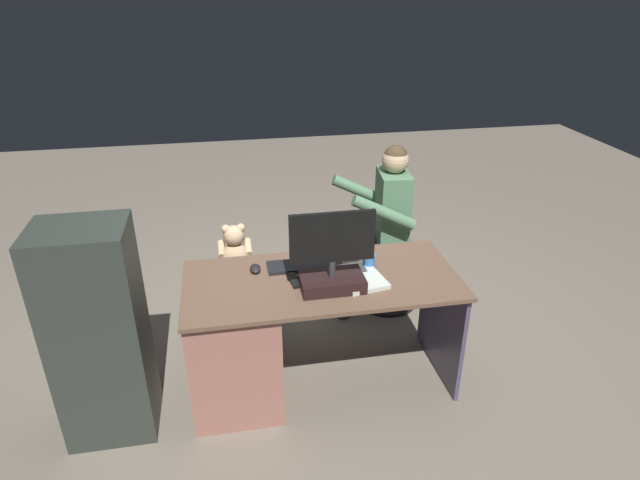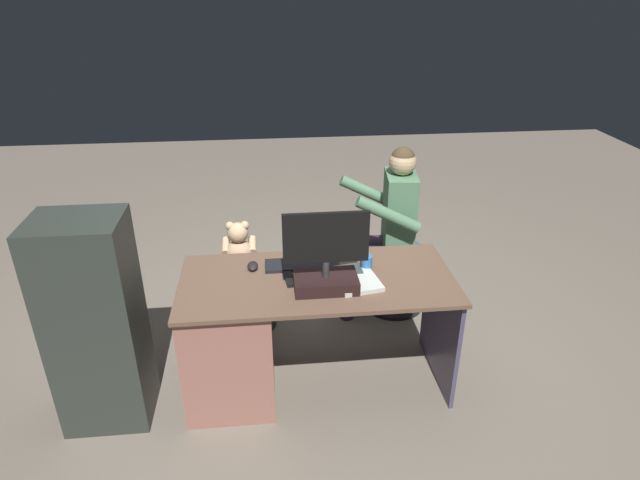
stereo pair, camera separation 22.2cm
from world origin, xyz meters
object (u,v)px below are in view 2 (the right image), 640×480
visitor_chair (395,271)px  teddy_bear (239,245)px  cup (366,263)px  office_chair_teddy (242,290)px  tv_remote (289,279)px  monitor (326,265)px  person (387,219)px  desk (247,333)px  computer_mouse (253,266)px  keyboard (302,264)px

visitor_chair → teddy_bear: bearing=6.3°
cup → office_chair_teddy: 1.05m
cup → teddy_bear: (0.73, -0.59, -0.15)m
tv_remote → cup: bearing=-176.6°
teddy_bear → monitor: bearing=122.7°
monitor → tv_remote: 0.25m
person → visitor_chair: bearing=-173.1°
office_chair_teddy → visitor_chair: bearing=-173.1°
office_chair_teddy → monitor: bearing=123.1°
cup → person: size_ratio=0.07×
office_chair_teddy → visitor_chair: size_ratio=1.00×
desk → office_chair_teddy: size_ratio=3.18×
visitor_chair → tv_remote: bearing=44.5°
desk → visitor_chair: (-1.04, -0.78, -0.10)m
office_chair_teddy → person: size_ratio=0.39×
teddy_bear → person: size_ratio=0.26×
monitor → computer_mouse: bearing=-32.4°
keyboard → office_chair_teddy: size_ratio=0.89×
monitor → visitor_chair: bearing=-124.7°
keyboard → computer_mouse: (0.28, 0.00, 0.01)m
desk → cup: cup is taller
visitor_chair → desk: bearing=36.8°
desk → person: person is taller
office_chair_teddy → person: bearing=-173.1°
tv_remote → person: size_ratio=0.12×
cup → desk: bearing=6.0°
monitor → keyboard: bearing=-66.8°
monitor → computer_mouse: monitor is taller
keyboard → tv_remote: (0.08, 0.15, -0.00)m
tv_remote → teddy_bear: bearing=-72.3°
computer_mouse → person: (-0.90, -0.62, -0.03)m
keyboard → computer_mouse: size_ratio=4.38×
person → computer_mouse: bearing=34.4°
person → teddy_bear: bearing=6.2°
desk → computer_mouse: (-0.05, -0.15, 0.35)m
desk → monitor: 0.65m
desk → cup: size_ratio=17.49×
visitor_chair → person: (0.09, 0.01, 0.42)m
keyboard → teddy_bear: teddy_bear is taller
monitor → teddy_bear: size_ratio=1.40×
monitor → tv_remote: size_ratio=2.94×
monitor → keyboard: monitor is taller
monitor → person: size_ratio=0.37×
desk → computer_mouse: size_ratio=15.59×
office_chair_teddy → keyboard: bearing=127.4°
desk → visitor_chair: size_ratio=3.18×
computer_mouse → cup: (-0.63, 0.08, 0.02)m
computer_mouse → tv_remote: 0.25m
tv_remote → person: 1.05m
desk → person: size_ratio=1.24×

